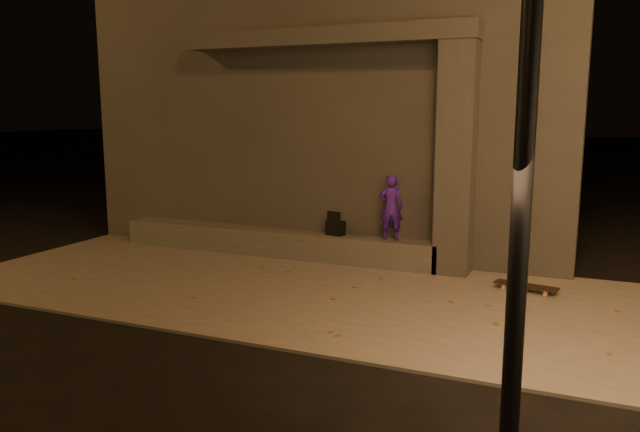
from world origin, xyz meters
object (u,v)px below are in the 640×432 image
at_px(skateboarder, 391,207).
at_px(backpack, 336,227).
at_px(skateboard, 526,286).
at_px(column, 456,160).

bearing_deg(skateboarder, backpack, -10.83).
bearing_deg(backpack, skateboard, 3.42).
bearing_deg(column, backpack, -180.00).
xyz_separation_m(column, skateboard, (1.18, -0.65, -1.72)).
relative_size(skateboarder, skateboard, 1.18).
height_order(skateboarder, skateboard, skateboarder).
bearing_deg(skateboard, backpack, -179.90).
bearing_deg(column, skateboard, -28.75).
height_order(backpack, skateboard, backpack).
bearing_deg(skateboard, skateboarder, 175.27).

